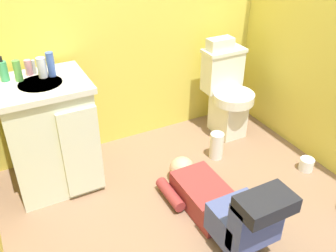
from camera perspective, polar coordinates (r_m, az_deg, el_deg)
ground_plane at (r=2.69m, az=2.57°, el=-11.88°), size 2.88×2.94×0.04m
toilet at (r=3.30m, az=8.99°, el=4.83°), size 0.36×0.46×0.75m
vanity_cabinet at (r=2.73m, az=-17.53°, el=-1.26°), size 0.60×0.53×0.82m
faucet at (r=2.66m, az=-19.83°, el=8.47°), size 0.02×0.02×0.10m
person_plumber at (r=2.43m, az=8.11°, el=-11.68°), size 0.39×1.06×0.52m
tissue_box at (r=3.17m, az=8.01°, el=12.32°), size 0.22×0.11×0.10m
soap_dispenser at (r=2.62m, az=-23.88°, el=7.71°), size 0.06×0.06×0.17m
bottle_green at (r=2.58m, az=-22.03°, el=7.85°), size 0.05×0.05×0.14m
bottle_pink at (r=2.66m, az=-20.59°, el=8.37°), size 0.04×0.04×0.11m
bottle_clear at (r=2.59m, az=-18.75°, el=8.48°), size 0.06×0.06×0.13m
bottle_blue at (r=2.58m, az=-17.50°, el=8.99°), size 0.05×0.05×0.16m
paper_towel_roll at (r=3.05m, az=7.44°, el=-3.00°), size 0.11×0.11×0.23m
toilet_paper_roll at (r=3.12m, az=20.43°, el=-5.52°), size 0.11×0.11×0.10m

